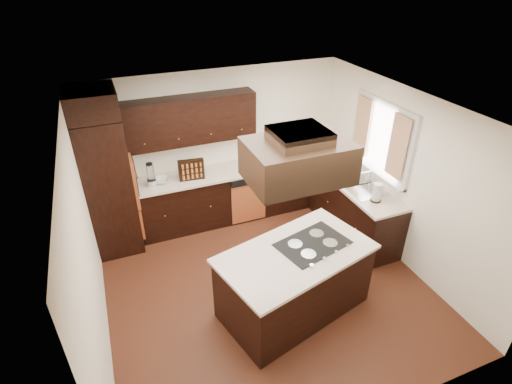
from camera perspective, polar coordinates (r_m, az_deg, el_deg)
floor at (r=5.74m, az=1.34°, el=-13.09°), size 4.20×4.20×0.02m
ceiling at (r=4.39m, az=1.75°, el=11.34°), size 4.20×4.20×0.02m
wall_back at (r=6.71m, az=-5.66°, el=6.72°), size 4.20×0.02×2.50m
wall_front at (r=3.61m, az=15.71°, el=-19.81°), size 4.20×0.02×2.50m
wall_left at (r=4.69m, az=-23.15°, el=-7.64°), size 0.02×4.20×2.50m
wall_right at (r=6.00m, az=20.38°, el=1.77°), size 0.02×4.20×2.50m
oven_column at (r=6.22m, az=-20.25°, el=0.82°), size 0.65×0.75×2.12m
wall_oven_face at (r=6.19m, az=-17.17°, el=1.92°), size 0.05×0.62×0.78m
base_cabinets_back at (r=6.83m, az=-4.27°, el=-0.43°), size 2.93×0.60×0.88m
base_cabinets_right at (r=6.82m, az=12.41°, el=-1.19°), size 0.60×2.40×0.88m
countertop_back at (r=6.59m, az=-4.38°, el=2.93°), size 2.93×0.63×0.04m
countertop_right at (r=6.58m, az=12.75°, el=2.18°), size 0.63×2.40×0.04m
upper_cabinets at (r=6.24m, az=-9.26°, el=10.14°), size 2.00×0.34×0.72m
dishwasher_front at (r=6.69m, az=-1.08°, el=-1.48°), size 0.60×0.05×0.72m
window_frame at (r=6.18m, az=17.53°, el=7.28°), size 0.06×1.32×1.12m
window_pane at (r=6.20m, az=17.74°, el=7.31°), size 0.00×1.20×1.00m
curtain_left at (r=5.83m, az=19.62°, el=6.04°), size 0.02×0.34×0.90m
curtain_right at (r=6.43m, az=14.92°, el=9.08°), size 0.02×0.34×0.90m
sink_rim at (r=6.33m, az=14.59°, el=0.97°), size 0.52×0.84×0.01m
island at (r=5.15m, az=5.46°, el=-12.70°), size 1.97×1.39×0.88m
island_top at (r=4.84m, az=5.73°, el=-8.75°), size 2.05×1.47×0.04m
cooktop at (r=4.98m, az=8.11°, el=-7.30°), size 0.96×0.76×0.01m
range_hood at (r=4.11m, az=6.02°, el=4.47°), size 1.05×0.72×0.42m
hood_duct at (r=4.00m, az=6.23°, el=8.00°), size 0.55×0.50×0.13m
blender_base at (r=6.30m, az=-14.64°, el=1.26°), size 0.15×0.15×0.10m
blender_pitcher at (r=6.21m, az=-14.85°, el=2.71°), size 0.13×0.13×0.26m
spice_rack at (r=6.31m, az=-9.23°, el=3.16°), size 0.41×0.15×0.33m
mixing_bowl at (r=6.36m, az=-13.37°, el=1.58°), size 0.31×0.31×0.06m
soap_bottle at (r=6.71m, az=11.76°, el=4.03°), size 0.10×0.10×0.20m
paper_towel at (r=5.93m, az=16.88°, el=-0.07°), size 0.13×0.13×0.28m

